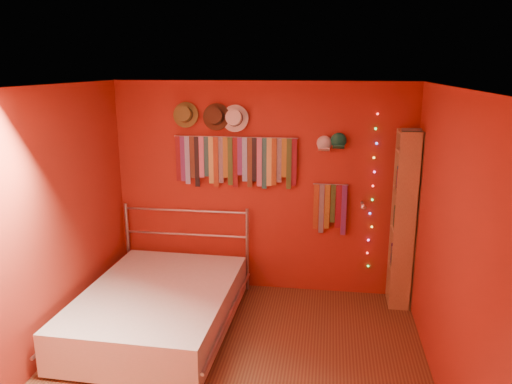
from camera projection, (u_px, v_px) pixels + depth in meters
The scene contains 16 objects.
ground at pixel (235, 368), 4.52m from camera, with size 3.50×3.50×0.00m, color #582F1E.
back_wall at pixel (262, 189), 5.89m from camera, with size 3.50×0.02×2.50m, color maroon.
right_wall at pixel (449, 249), 3.96m from camera, with size 0.02×3.50×2.50m, color maroon.
left_wall at pixel (42, 228), 4.47m from camera, with size 0.02×3.50×2.50m, color maroon.
ceiling at pixel (231, 87), 3.91m from camera, with size 3.50×3.50×0.02m, color white.
tie_rack at pixel (235, 160), 5.79m from camera, with size 1.45×0.03×0.61m.
small_tie_rack at pixel (330, 206), 5.75m from camera, with size 0.40×0.03×0.60m.
fedora_olive at pixel (185, 114), 5.71m from camera, with size 0.30×0.16×0.29m.
fedora_brown at pixel (216, 116), 5.66m from camera, with size 0.31×0.17×0.31m.
fedora_white at pixel (234, 118), 5.63m from camera, with size 0.31×0.17×0.31m.
cap_white at pixel (324, 143), 5.60m from camera, with size 0.18×0.22×0.18m.
cap_green at pixel (339, 141), 5.57m from camera, with size 0.18×0.22×0.18m.
fairy_lights at pixel (372, 193), 5.67m from camera, with size 0.06×0.02×1.81m.
reading_lamp at pixel (363, 206), 5.54m from camera, with size 0.07×0.28×0.08m.
bookshelf at pixel (407, 219), 5.50m from camera, with size 0.25×0.34×2.00m.
bed at pixel (158, 307), 5.15m from camera, with size 1.59×2.13×1.02m.
Camera 1 is at (0.78, -3.92, 2.66)m, focal length 35.00 mm.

